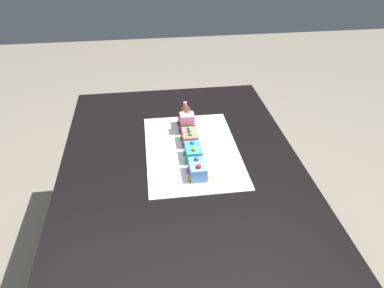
{
  "coord_description": "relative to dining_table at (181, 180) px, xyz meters",
  "views": [
    {
      "loc": [
        1.26,
        -0.12,
        1.66
      ],
      "look_at": [
        -0.07,
        0.06,
        0.77
      ],
      "focal_mm": 34.68,
      "sensor_mm": 36.0,
      "label": 1
    }
  ],
  "objects": [
    {
      "name": "cake_car_gondola_sky_blue",
      "position": [
        0.11,
        0.05,
        0.14
      ],
      "size": [
        0.1,
        0.08,
        0.07
      ],
      "color": "#669EEA",
      "rests_on": "cake_board"
    },
    {
      "name": "ground_plane",
      "position": [
        0.0,
        0.0,
        -0.63
      ],
      "size": [
        8.0,
        8.0,
        0.0
      ],
      "primitive_type": "plane",
      "color": "gray"
    },
    {
      "name": "cake_locomotive",
      "position": [
        -0.25,
        0.05,
        0.16
      ],
      "size": [
        0.14,
        0.08,
        0.12
      ],
      "color": "#472816",
      "rests_on": "cake_board"
    },
    {
      "name": "dining_table",
      "position": [
        0.0,
        0.0,
        0.0
      ],
      "size": [
        1.4,
        1.0,
        0.74
      ],
      "color": "black",
      "rests_on": "ground"
    },
    {
      "name": "cake_car_flatbed_turquoise",
      "position": [
        -0.01,
        0.05,
        0.14
      ],
      "size": [
        0.1,
        0.08,
        0.07
      ],
      "color": "#38B7C6",
      "rests_on": "cake_board"
    },
    {
      "name": "cake_car_tanker_coral",
      "position": [
        -0.12,
        0.05,
        0.14
      ],
      "size": [
        0.1,
        0.08,
        0.07
      ],
      "color": "#F27260",
      "rests_on": "cake_board"
    },
    {
      "name": "cake_board",
      "position": [
        -0.07,
        0.06,
        0.11
      ],
      "size": [
        0.6,
        0.4,
        0.0
      ],
      "primitive_type": "cube",
      "color": "silver",
      "rests_on": "dining_table"
    }
  ]
}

